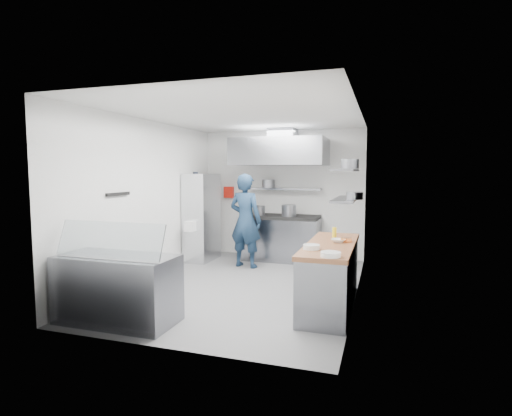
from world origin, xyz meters
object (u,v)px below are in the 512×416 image
(chef, at_px, (246,221))
(display_case, at_px, (118,289))
(gas_range, at_px, (282,239))
(wire_rack, at_px, (202,217))

(chef, relative_size, display_case, 1.24)
(gas_range, relative_size, wire_rack, 0.86)
(chef, height_order, display_case, chef)
(chef, bearing_deg, display_case, 89.83)
(gas_range, bearing_deg, display_case, -105.02)
(chef, distance_m, display_case, 3.35)
(chef, distance_m, wire_rack, 1.15)
(chef, bearing_deg, gas_range, -112.36)
(chef, xyz_separation_m, display_case, (-0.57, -3.26, -0.50))
(gas_range, relative_size, display_case, 1.07)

